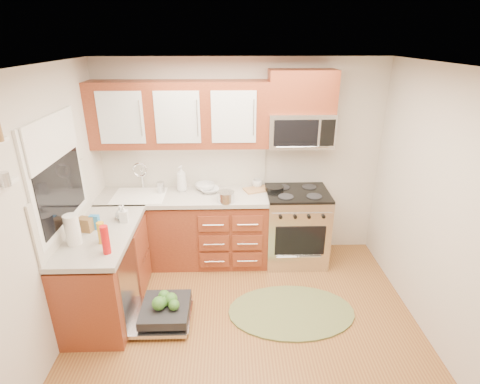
{
  "coord_description": "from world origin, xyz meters",
  "views": [
    {
      "loc": [
        -0.15,
        -2.77,
        2.72
      ],
      "look_at": [
        -0.05,
        0.85,
        1.2
      ],
      "focal_mm": 28.0,
      "sensor_mm": 36.0,
      "label": 1
    }
  ],
  "objects_px": {
    "rug": "(291,312)",
    "stock_pot": "(226,197)",
    "sink": "(140,205)",
    "paper_towel_roll": "(73,230)",
    "range": "(296,226)",
    "bowl_a": "(210,190)",
    "cutting_board": "(256,190)",
    "skillet": "(274,188)",
    "bowl_b": "(205,187)",
    "upper_cabinets": "(179,114)",
    "microwave": "(300,129)",
    "dishwasher": "(162,313)",
    "cup": "(258,184)"
  },
  "relations": [
    {
      "from": "rug",
      "to": "stock_pot",
      "type": "height_order",
      "value": "stock_pot"
    },
    {
      "from": "rug",
      "to": "stock_pot",
      "type": "relative_size",
      "value": 6.54
    },
    {
      "from": "sink",
      "to": "paper_towel_roll",
      "type": "distance_m",
      "value": 1.2
    },
    {
      "from": "range",
      "to": "rug",
      "type": "distance_m",
      "value": 1.16
    },
    {
      "from": "stock_pot",
      "to": "bowl_a",
      "type": "height_order",
      "value": "stock_pot"
    },
    {
      "from": "cutting_board",
      "to": "bowl_a",
      "type": "relative_size",
      "value": 1.31
    },
    {
      "from": "skillet",
      "to": "bowl_b",
      "type": "xyz_separation_m",
      "value": [
        -0.87,
        0.09,
        -0.01
      ]
    },
    {
      "from": "sink",
      "to": "bowl_b",
      "type": "xyz_separation_m",
      "value": [
        0.78,
        0.18,
        0.16
      ]
    },
    {
      "from": "upper_cabinets",
      "to": "microwave",
      "type": "height_order",
      "value": "upper_cabinets"
    },
    {
      "from": "microwave",
      "to": "sink",
      "type": "height_order",
      "value": "microwave"
    },
    {
      "from": "dishwasher",
      "to": "bowl_b",
      "type": "height_order",
      "value": "bowl_b"
    },
    {
      "from": "skillet",
      "to": "cup",
      "type": "relative_size",
      "value": 1.78
    },
    {
      "from": "paper_towel_roll",
      "to": "sink",
      "type": "bearing_deg",
      "value": 72.59
    },
    {
      "from": "rug",
      "to": "microwave",
      "type": "bearing_deg",
      "value": 80.51
    },
    {
      "from": "stock_pot",
      "to": "bowl_a",
      "type": "relative_size",
      "value": 0.9
    },
    {
      "from": "rug",
      "to": "stock_pot",
      "type": "distance_m",
      "value": 1.46
    },
    {
      "from": "stock_pot",
      "to": "cup",
      "type": "xyz_separation_m",
      "value": [
        0.4,
        0.43,
        -0.01
      ]
    },
    {
      "from": "cutting_board",
      "to": "paper_towel_roll",
      "type": "xyz_separation_m",
      "value": [
        -1.78,
        -1.25,
        0.14
      ]
    },
    {
      "from": "dishwasher",
      "to": "paper_towel_roll",
      "type": "distance_m",
      "value": 1.22
    },
    {
      "from": "bowl_a",
      "to": "bowl_b",
      "type": "height_order",
      "value": "bowl_b"
    },
    {
      "from": "stock_pot",
      "to": "bowl_b",
      "type": "height_order",
      "value": "stock_pot"
    },
    {
      "from": "microwave",
      "to": "dishwasher",
      "type": "distance_m",
      "value": 2.55
    },
    {
      "from": "rug",
      "to": "cup",
      "type": "bearing_deg",
      "value": 102.72
    },
    {
      "from": "microwave",
      "to": "bowl_b",
      "type": "distance_m",
      "value": 1.36
    },
    {
      "from": "rug",
      "to": "paper_towel_roll",
      "type": "distance_m",
      "value": 2.34
    },
    {
      "from": "range",
      "to": "bowl_a",
      "type": "bearing_deg",
      "value": 175.74
    },
    {
      "from": "microwave",
      "to": "sink",
      "type": "xyz_separation_m",
      "value": [
        -1.93,
        -0.13,
        -0.9
      ]
    },
    {
      "from": "stock_pot",
      "to": "bowl_b",
      "type": "relative_size",
      "value": 0.84
    },
    {
      "from": "dishwasher",
      "to": "rug",
      "type": "distance_m",
      "value": 1.35
    },
    {
      "from": "dishwasher",
      "to": "paper_towel_roll",
      "type": "bearing_deg",
      "value": 179.69
    },
    {
      "from": "microwave",
      "to": "skillet",
      "type": "bearing_deg",
      "value": -172.81
    },
    {
      "from": "dishwasher",
      "to": "cutting_board",
      "type": "distance_m",
      "value": 1.83
    },
    {
      "from": "sink",
      "to": "bowl_a",
      "type": "xyz_separation_m",
      "value": [
        0.85,
        0.09,
        0.15
      ]
    },
    {
      "from": "upper_cabinets",
      "to": "cutting_board",
      "type": "distance_m",
      "value": 1.3
    },
    {
      "from": "sink",
      "to": "rug",
      "type": "relative_size",
      "value": 0.46
    },
    {
      "from": "range",
      "to": "stock_pot",
      "type": "distance_m",
      "value": 1.04
    },
    {
      "from": "upper_cabinets",
      "to": "range",
      "type": "distance_m",
      "value": 1.99
    },
    {
      "from": "skillet",
      "to": "stock_pot",
      "type": "distance_m",
      "value": 0.67
    },
    {
      "from": "microwave",
      "to": "stock_pot",
      "type": "height_order",
      "value": "microwave"
    },
    {
      "from": "range",
      "to": "sink",
      "type": "distance_m",
      "value": 1.96
    },
    {
      "from": "cutting_board",
      "to": "dishwasher",
      "type": "bearing_deg",
      "value": -129.76
    },
    {
      "from": "range",
      "to": "cup",
      "type": "xyz_separation_m",
      "value": [
        -0.48,
        0.22,
        0.5
      ]
    },
    {
      "from": "sink",
      "to": "cup",
      "type": "distance_m",
      "value": 1.48
    },
    {
      "from": "upper_cabinets",
      "to": "sink",
      "type": "bearing_deg",
      "value": -163.55
    },
    {
      "from": "bowl_b",
      "to": "bowl_a",
      "type": "bearing_deg",
      "value": -54.87
    },
    {
      "from": "sink",
      "to": "bowl_a",
      "type": "relative_size",
      "value": 2.72
    },
    {
      "from": "rug",
      "to": "cutting_board",
      "type": "distance_m",
      "value": 1.52
    },
    {
      "from": "stock_pot",
      "to": "cup",
      "type": "height_order",
      "value": "stock_pot"
    },
    {
      "from": "cup",
      "to": "paper_towel_roll",
      "type": "bearing_deg",
      "value": -143.21
    },
    {
      "from": "dishwasher",
      "to": "cutting_board",
      "type": "height_order",
      "value": "cutting_board"
    }
  ]
}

